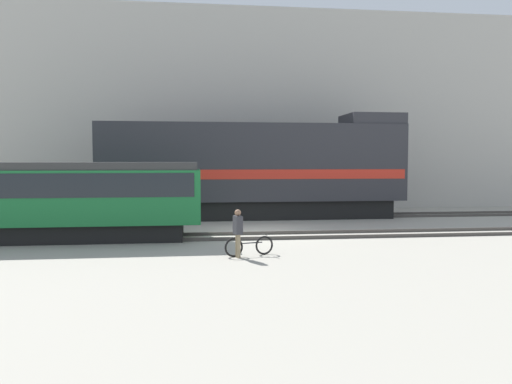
# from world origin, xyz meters

# --- Properties ---
(ground_plane) EXTENTS (120.00, 120.00, 0.00)m
(ground_plane) POSITION_xyz_m (0.00, 0.00, 0.00)
(ground_plane) COLOR #9E998C
(track_near) EXTENTS (60.00, 1.51, 0.14)m
(track_near) POSITION_xyz_m (0.00, -1.43, 0.07)
(track_near) COLOR #47423D
(track_near) RESTS_ON ground
(track_far) EXTENTS (60.00, 1.51, 0.14)m
(track_far) POSITION_xyz_m (0.00, 5.45, 0.07)
(track_far) COLOR #47423D
(track_far) RESTS_ON ground
(building_backdrop) EXTENTS (38.65, 6.00, 12.93)m
(building_backdrop) POSITION_xyz_m (0.00, 13.33, 6.46)
(building_backdrop) COLOR #B7B2A8
(building_backdrop) RESTS_ON ground
(freight_locomotive) EXTENTS (16.32, 3.04, 5.71)m
(freight_locomotive) POSITION_xyz_m (0.41, 5.45, 2.68)
(freight_locomotive) COLOR black
(freight_locomotive) RESTS_ON ground
(streetcar) EXTENTS (11.72, 2.54, 3.07)m
(streetcar) POSITION_xyz_m (-8.51, -1.43, 1.76)
(streetcar) COLOR black
(streetcar) RESTS_ON ground
(bicycle) EXTENTS (1.67, 0.63, 0.70)m
(bicycle) POSITION_xyz_m (-1.10, -5.38, 0.32)
(bicycle) COLOR black
(bicycle) RESTS_ON ground
(person) EXTENTS (0.31, 0.41, 1.57)m
(person) POSITION_xyz_m (-1.50, -5.64, 0.94)
(person) COLOR #8C7A5B
(person) RESTS_ON ground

